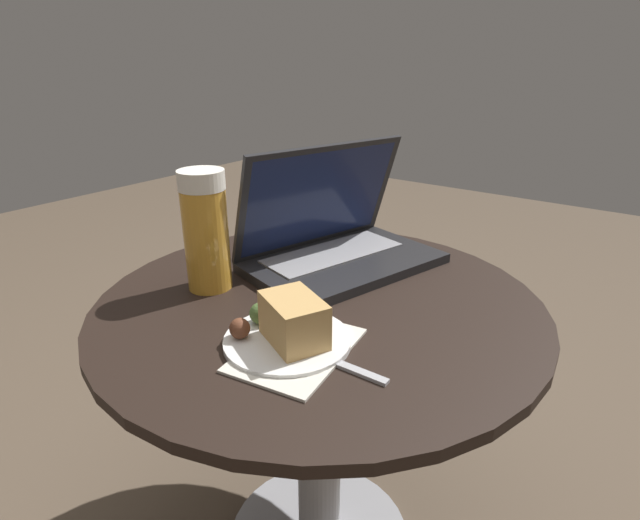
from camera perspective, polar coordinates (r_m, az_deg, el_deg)
The scene contains 6 objects.
table at distance 0.90m, azimuth -0.12°, elevation -12.67°, with size 0.73×0.73×0.56m.
napkin at distance 0.69m, azimuth -2.63°, elevation -10.19°, with size 0.20×0.15×0.00m.
laptop at distance 0.95m, azimuth 1.77°, elevation 2.28°, with size 0.40×0.31×0.23m.
beer_glass at distance 0.85m, azimuth -12.92°, elevation 3.28°, with size 0.08×0.08×0.20m.
snack_plate at distance 0.69m, azimuth -3.69°, elevation -7.76°, with size 0.18×0.18×0.07m.
fork at distance 0.68m, azimuth -1.03°, elevation -10.57°, with size 0.02×0.20×0.00m.
Camera 1 is at (-0.59, -0.44, 0.93)m, focal length 28.00 mm.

